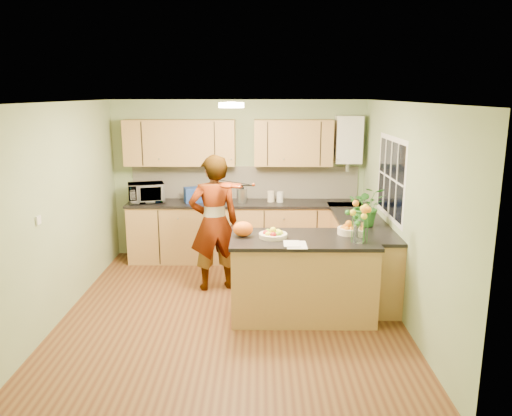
{
  "coord_description": "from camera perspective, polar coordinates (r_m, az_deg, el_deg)",
  "views": [
    {
      "loc": [
        0.34,
        -5.64,
        2.6
      ],
      "look_at": [
        0.29,
        0.5,
        1.18
      ],
      "focal_mm": 35.0,
      "sensor_mm": 36.0,
      "label": 1
    }
  ],
  "objects": [
    {
      "name": "floor",
      "position": [
        6.22,
        -2.75,
        -11.72
      ],
      "size": [
        4.5,
        4.5,
        0.0
      ],
      "primitive_type": "plane",
      "color": "#562D18",
      "rests_on": "ground"
    },
    {
      "name": "ceiling",
      "position": [
        5.65,
        -3.02,
        12.0
      ],
      "size": [
        4.0,
        4.5,
        0.02
      ],
      "primitive_type": "cube",
      "color": "white",
      "rests_on": "wall_back"
    },
    {
      "name": "wall_back",
      "position": [
        8.01,
        -1.96,
        3.31
      ],
      "size": [
        4.0,
        0.02,
        2.5
      ],
      "primitive_type": "cube",
      "color": "#8AA072",
      "rests_on": "floor"
    },
    {
      "name": "wall_front",
      "position": [
        3.66,
        -4.9,
        -8.65
      ],
      "size": [
        4.0,
        0.02,
        2.5
      ],
      "primitive_type": "cube",
      "color": "#8AA072",
      "rests_on": "floor"
    },
    {
      "name": "wall_left",
      "position": [
        6.25,
        -21.51,
        -0.37
      ],
      "size": [
        0.02,
        4.5,
        2.5
      ],
      "primitive_type": "cube",
      "color": "#8AA072",
      "rests_on": "floor"
    },
    {
      "name": "wall_right",
      "position": [
        6.03,
        16.46,
        -0.45
      ],
      "size": [
        0.02,
        4.5,
        2.5
      ],
      "primitive_type": "cube",
      "color": "#8AA072",
      "rests_on": "floor"
    },
    {
      "name": "back_counter",
      "position": [
        7.88,
        -1.28,
        -2.65
      ],
      "size": [
        3.64,
        0.62,
        0.94
      ],
      "color": "#A27541",
      "rests_on": "floor"
    },
    {
      "name": "right_counter",
      "position": [
        6.96,
        11.77,
        -5.07
      ],
      "size": [
        0.62,
        2.24,
        0.94
      ],
      "color": "#A27541",
      "rests_on": "floor"
    },
    {
      "name": "splashback",
      "position": [
        8.0,
        -1.25,
        2.94
      ],
      "size": [
        3.6,
        0.02,
        0.52
      ],
      "primitive_type": "cube",
      "color": "silver",
      "rests_on": "back_counter"
    },
    {
      "name": "upper_cabinets",
      "position": [
        7.77,
        -3.36,
        7.46
      ],
      "size": [
        3.2,
        0.34,
        0.7
      ],
      "color": "#A27541",
      "rests_on": "wall_back"
    },
    {
      "name": "boiler",
      "position": [
        7.88,
        10.52,
        7.68
      ],
      "size": [
        0.4,
        0.3,
        0.86
      ],
      "color": "white",
      "rests_on": "wall_back"
    },
    {
      "name": "window_right",
      "position": [
        6.54,
        15.15,
        3.33
      ],
      "size": [
        0.01,
        1.3,
        1.05
      ],
      "color": "white",
      "rests_on": "wall_right"
    },
    {
      "name": "light_switch",
      "position": [
        5.7,
        -23.62,
        -1.28
      ],
      "size": [
        0.02,
        0.09,
        0.09
      ],
      "primitive_type": "cube",
      "color": "white",
      "rests_on": "wall_left"
    },
    {
      "name": "ceiling_lamp",
      "position": [
        5.95,
        -2.85,
        11.67
      ],
      "size": [
        0.3,
        0.3,
        0.07
      ],
      "color": "#FFEABF",
      "rests_on": "ceiling"
    },
    {
      "name": "peninsula_island",
      "position": [
        5.96,
        5.32,
        -7.81
      ],
      "size": [
        1.68,
        0.86,
        0.96
      ],
      "color": "#A27541",
      "rests_on": "floor"
    },
    {
      "name": "fruit_dish",
      "position": [
        5.78,
        1.97,
        -2.94
      ],
      "size": [
        0.33,
        0.33,
        0.11
      ],
      "color": "beige",
      "rests_on": "peninsula_island"
    },
    {
      "name": "orange_bowl",
      "position": [
        6.01,
        10.55,
        -2.35
      ],
      "size": [
        0.26,
        0.26,
        0.15
      ],
      "color": "beige",
      "rests_on": "peninsula_island"
    },
    {
      "name": "flower_vase",
      "position": [
        5.63,
        11.74,
        -0.41
      ],
      "size": [
        0.29,
        0.29,
        0.53
      ],
      "rotation": [
        0.0,
        0.0,
        -0.01
      ],
      "color": "silver",
      "rests_on": "peninsula_island"
    },
    {
      "name": "orange_bag",
      "position": [
        5.82,
        -1.5,
        -2.4
      ],
      "size": [
        0.28,
        0.25,
        0.18
      ],
      "primitive_type": "ellipsoid",
      "rotation": [
        0.0,
        0.0,
        0.25
      ],
      "color": "orange",
      "rests_on": "peninsula_island"
    },
    {
      "name": "papers",
      "position": [
        5.52,
        4.65,
        -4.2
      ],
      "size": [
        0.22,
        0.3,
        0.01
      ],
      "primitive_type": "cube",
      "color": "white",
      "rests_on": "peninsula_island"
    },
    {
      "name": "violinist",
      "position": [
        6.64,
        -4.81,
        -1.73
      ],
      "size": [
        0.76,
        0.61,
        1.83
      ],
      "primitive_type": "imported",
      "rotation": [
        0.0,
        0.0,
        3.43
      ],
      "color": "#EAAC8F",
      "rests_on": "floor"
    },
    {
      "name": "violin",
      "position": [
        6.29,
        -3.27,
        2.59
      ],
      "size": [
        0.58,
        0.51,
        0.15
      ],
      "primitive_type": null,
      "rotation": [
        0.17,
        0.0,
        -0.61
      ],
      "color": "#511905",
      "rests_on": "violinist"
    },
    {
      "name": "microwave",
      "position": [
        7.93,
        -12.44,
        1.72
      ],
      "size": [
        0.62,
        0.5,
        0.3
      ],
      "primitive_type": "imported",
      "rotation": [
        0.0,
        0.0,
        0.29
      ],
      "color": "white",
      "rests_on": "back_counter"
    },
    {
      "name": "blue_box",
      "position": [
        7.8,
        -7.1,
        1.5
      ],
      "size": [
        0.34,
        0.29,
        0.23
      ],
      "primitive_type": "cube",
      "rotation": [
        0.0,
        0.0,
        0.33
      ],
      "color": "navy",
      "rests_on": "back_counter"
    },
    {
      "name": "kettle",
      "position": [
        7.72,
        -1.65,
        1.52
      ],
      "size": [
        0.16,
        0.16,
        0.3
      ],
      "rotation": [
        0.0,
        0.0,
        0.15
      ],
      "color": "#ADADB2",
      "rests_on": "back_counter"
    },
    {
      "name": "jar_cream",
      "position": [
        7.78,
        1.71,
        1.34
      ],
      "size": [
        0.12,
        0.12,
        0.17
      ],
      "primitive_type": "cylinder",
      "rotation": [
        0.0,
        0.0,
        0.11
      ],
      "color": "beige",
      "rests_on": "back_counter"
    },
    {
      "name": "jar_white",
      "position": [
        7.76,
        2.76,
        1.27
      ],
      "size": [
        0.1,
        0.1,
        0.16
      ],
      "primitive_type": "cylinder",
      "rotation": [
        0.0,
        0.0,
        -0.01
      ],
      "color": "white",
      "rests_on": "back_counter"
    },
    {
      "name": "potted_plant",
      "position": [
        6.49,
        12.57,
        0.24
      ],
      "size": [
        0.51,
        0.46,
        0.52
      ],
      "primitive_type": "imported",
      "rotation": [
        0.0,
        0.0,
        -0.12
      ],
      "color": "#2C7426",
      "rests_on": "right_counter"
    }
  ]
}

